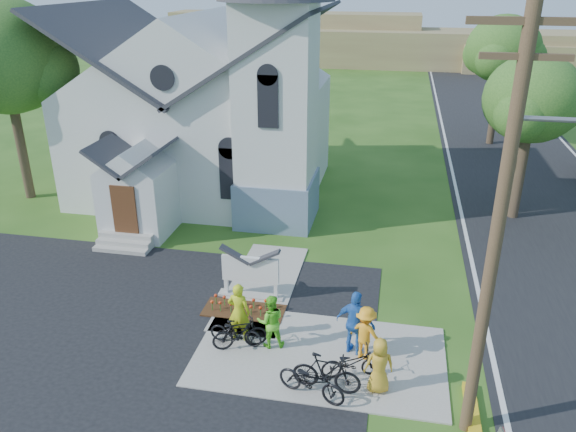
% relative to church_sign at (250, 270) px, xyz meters
% --- Properties ---
extents(ground, '(120.00, 120.00, 0.00)m').
position_rel_church_sign_xyz_m(ground, '(1.20, -3.20, -1.03)').
color(ground, '#2B5217').
rests_on(ground, ground).
extents(road, '(8.00, 90.00, 0.02)m').
position_rel_church_sign_xyz_m(road, '(11.20, 11.80, -1.02)').
color(road, black).
rests_on(road, ground).
extents(sidewalk, '(7.00, 4.00, 0.05)m').
position_rel_church_sign_xyz_m(sidewalk, '(2.70, -2.70, -1.00)').
color(sidewalk, '#9C998D').
rests_on(sidewalk, ground).
extents(church, '(12.35, 12.00, 13.00)m').
position_rel_church_sign_xyz_m(church, '(-4.28, 9.28, 4.22)').
color(church, silver).
rests_on(church, ground).
extents(church_sign, '(2.20, 0.40, 1.70)m').
position_rel_church_sign_xyz_m(church_sign, '(0.00, 0.00, 0.00)').
color(church_sign, '#9C998D').
rests_on(church_sign, ground).
extents(flower_bed, '(2.60, 1.10, 0.07)m').
position_rel_church_sign_xyz_m(flower_bed, '(0.00, -0.90, -0.99)').
color(flower_bed, '#3B2410').
rests_on(flower_bed, ground).
extents(utility_pole, '(3.45, 0.28, 10.00)m').
position_rel_church_sign_xyz_m(utility_pole, '(6.56, -4.70, 4.38)').
color(utility_pole, '#4A3525').
rests_on(utility_pole, ground).
extents(tree_lot_corner, '(5.60, 5.60, 9.15)m').
position_rel_church_sign_xyz_m(tree_lot_corner, '(-12.80, 6.80, 5.58)').
color(tree_lot_corner, '#36281D').
rests_on(tree_lot_corner, ground).
extents(tree_road_near, '(4.00, 4.00, 7.05)m').
position_rel_church_sign_xyz_m(tree_road_near, '(9.70, 8.80, 4.18)').
color(tree_road_near, '#36281D').
rests_on(tree_road_near, ground).
extents(tree_road_mid, '(4.40, 4.40, 7.80)m').
position_rel_church_sign_xyz_m(tree_road_mid, '(10.20, 20.80, 4.75)').
color(tree_road_mid, '#36281D').
rests_on(tree_road_mid, ground).
extents(distant_hills, '(61.00, 10.00, 5.60)m').
position_rel_church_sign_xyz_m(distant_hills, '(4.56, 53.13, 1.15)').
color(distant_hills, olive).
rests_on(distant_hills, ground).
extents(cyclist_0, '(0.70, 0.49, 1.83)m').
position_rel_church_sign_xyz_m(cyclist_0, '(0.28, -2.36, -0.06)').
color(cyclist_0, '#C1D118').
rests_on(cyclist_0, sidewalk).
extents(bike_0, '(1.62, 0.69, 0.83)m').
position_rel_church_sign_xyz_m(bike_0, '(0.24, -2.62, -0.56)').
color(bike_0, black).
rests_on(bike_0, sidewalk).
extents(cyclist_1, '(0.93, 0.81, 1.64)m').
position_rel_church_sign_xyz_m(cyclist_1, '(1.25, -2.51, -0.16)').
color(cyclist_1, '#61D528').
rests_on(cyclist_1, sidewalk).
extents(bike_1, '(1.65, 1.07, 0.96)m').
position_rel_church_sign_xyz_m(bike_1, '(0.41, -2.79, -0.50)').
color(bike_1, black).
rests_on(bike_1, sidewalk).
extents(cyclist_2, '(1.23, 0.80, 1.95)m').
position_rel_church_sign_xyz_m(cyclist_2, '(3.65, -2.36, -0.00)').
color(cyclist_2, blue).
rests_on(cyclist_2, sidewalk).
extents(bike_2, '(1.95, 1.19, 0.97)m').
position_rel_church_sign_xyz_m(bike_2, '(2.74, -4.40, -0.49)').
color(bike_2, black).
rests_on(bike_2, sidewalk).
extents(cyclist_3, '(1.17, 0.90, 1.60)m').
position_rel_church_sign_xyz_m(cyclist_3, '(3.93, -2.53, -0.18)').
color(cyclist_3, '#FEA01C').
rests_on(cyclist_3, sidewalk).
extents(bike_3, '(1.84, 0.66, 1.08)m').
position_rel_church_sign_xyz_m(bike_3, '(3.07, -4.08, -0.44)').
color(bike_3, black).
rests_on(bike_3, sidewalk).
extents(cyclist_4, '(0.84, 0.65, 1.54)m').
position_rel_church_sign_xyz_m(cyclist_4, '(4.38, -3.82, -0.21)').
color(cyclist_4, gold).
rests_on(cyclist_4, sidewalk).
extents(bike_4, '(1.74, 1.07, 0.86)m').
position_rel_church_sign_xyz_m(bike_4, '(3.66, -3.41, -0.54)').
color(bike_4, black).
rests_on(bike_4, sidewalk).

